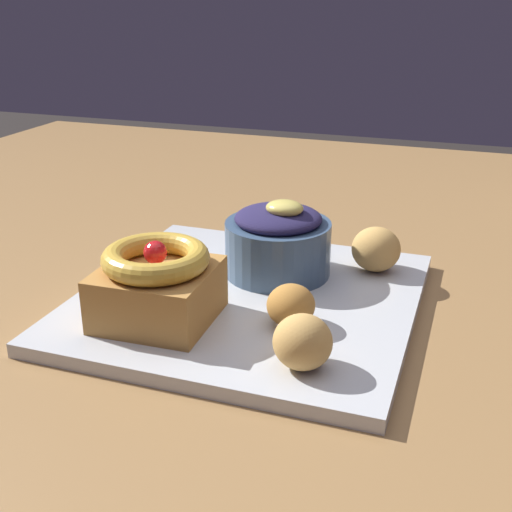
% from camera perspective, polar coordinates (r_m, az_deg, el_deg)
% --- Properties ---
extents(dining_table, '(1.24, 1.03, 0.73)m').
position_cam_1_polar(dining_table, '(0.77, -0.12, -4.84)').
color(dining_table, olive).
rests_on(dining_table, ground_plane).
extents(front_plate, '(0.28, 0.28, 0.01)m').
position_cam_1_polar(front_plate, '(0.58, -0.66, -3.84)').
color(front_plate, silver).
rests_on(front_plate, dining_table).
extents(cake_slice, '(0.09, 0.09, 0.07)m').
position_cam_1_polar(cake_slice, '(0.52, -8.34, -2.40)').
color(cake_slice, '#B77F3D').
rests_on(cake_slice, front_plate).
extents(berry_ramekin, '(0.10, 0.10, 0.07)m').
position_cam_1_polar(berry_ramekin, '(0.60, 1.91, 1.29)').
color(berry_ramekin, '#3D5675').
rests_on(berry_ramekin, front_plate).
extents(fritter_front, '(0.04, 0.04, 0.04)m').
position_cam_1_polar(fritter_front, '(0.46, 4.04, -7.41)').
color(fritter_front, tan).
rests_on(fritter_front, front_plate).
extents(fritter_middle, '(0.04, 0.04, 0.03)m').
position_cam_1_polar(fritter_middle, '(0.52, 3.03, -4.26)').
color(fritter_middle, '#BC7F38').
rests_on(fritter_middle, front_plate).
extents(fritter_back, '(0.05, 0.04, 0.04)m').
position_cam_1_polar(fritter_back, '(0.62, 10.32, 0.58)').
color(fritter_back, tan).
rests_on(fritter_back, front_plate).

